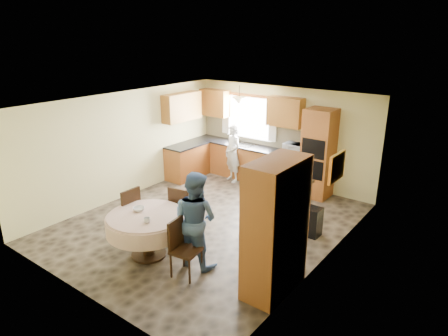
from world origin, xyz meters
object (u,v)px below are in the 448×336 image
oven_tower (318,154)px  person_sink (233,153)px  chair_right (182,245)px  person_dining (195,219)px  cupboard (275,228)px  chair_back (182,209)px  sideboard (278,198)px  dining_table (147,224)px  chair_left (128,211)px

oven_tower → person_sink: size_ratio=1.40×
chair_right → person_dining: person_dining is taller
cupboard → person_sink: bearing=133.4°
person_sink → person_dining: 4.06m
oven_tower → chair_back: oven_tower is taller
sideboard → dining_table: (-1.11, -2.61, 0.13)m
person_dining → chair_right: bearing=91.9°
person_dining → cupboard: bearing=-176.1°
dining_table → chair_right: bearing=-3.5°
cupboard → person_dining: cupboard is taller
dining_table → person_sink: (-1.01, 3.94, 0.14)m
chair_right → person_dining: 0.48m
cupboard → chair_right: cupboard is taller
cupboard → chair_left: (-2.99, -0.30, -0.47)m
cupboard → dining_table: bearing=-167.8°
chair_back → person_dining: 1.01m
chair_right → chair_back: bearing=34.4°
sideboard → cupboard: bearing=-46.9°
cupboard → chair_left: cupboard is taller
chair_back → person_dining: size_ratio=0.63×
dining_table → person_sink: 4.07m
person_dining → chair_left: bearing=2.4°
cupboard → person_sink: (-3.26, 3.45, -0.29)m
chair_right → dining_table: bearing=78.4°
oven_tower → chair_left: 4.59m
cupboard → chair_back: cupboard is taller
dining_table → cupboard: bearing=12.2°
person_sink → person_dining: size_ratio=0.91×
person_sink → person_dining: bearing=-40.2°
oven_tower → chair_back: size_ratio=2.03×
sideboard → chair_back: size_ratio=1.31×
person_sink → person_dining: person_dining is taller
oven_tower → chair_right: size_ratio=2.20×
cupboard → person_dining: bearing=-173.5°
dining_table → person_dining: person_dining is taller
oven_tower → sideboard: oven_tower is taller
person_sink → oven_tower: bearing=32.8°
cupboard → dining_table: (-2.26, -0.49, -0.43)m
sideboard → chair_back: 2.06m
oven_tower → chair_back: 3.68m
oven_tower → person_dining: oven_tower is taller
sideboard → cupboard: cupboard is taller
sideboard → chair_right: 2.68m
chair_right → person_sink: person_sink is taller
chair_right → person_dining: bearing=-3.5°
chair_left → sideboard: bearing=142.3°
oven_tower → person_sink: (-2.19, -0.39, -0.30)m
cupboard → chair_left: size_ratio=1.99×
chair_back → person_dining: bearing=135.2°
dining_table → chair_back: chair_back is taller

